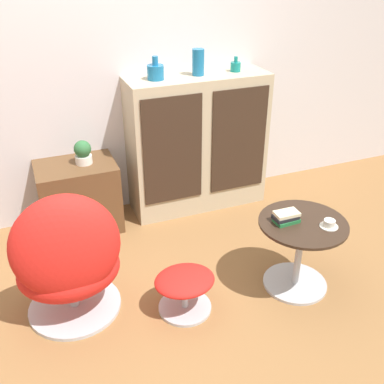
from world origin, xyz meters
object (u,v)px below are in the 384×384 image
(vase_inner_left, at_px, (198,62))
(vase_inner_right, at_px, (236,66))
(egg_chair, at_px, (68,260))
(sideboard, at_px, (198,143))
(coffee_table, at_px, (300,248))
(tv_console, at_px, (79,197))
(ottoman, at_px, (185,285))
(vase_leftmost, at_px, (156,72))
(book_stack, at_px, (286,217))
(potted_plant, at_px, (83,152))
(teacup, at_px, (329,224))

(vase_inner_left, distance_m, vase_inner_right, 0.32)
(vase_inner_left, bearing_deg, egg_chair, -140.78)
(sideboard, distance_m, coffee_table, 1.30)
(tv_console, bearing_deg, ottoman, -69.69)
(tv_console, relative_size, vase_leftmost, 3.49)
(ottoman, height_order, vase_inner_right, vase_inner_right)
(tv_console, relative_size, egg_chair, 0.69)
(vase_leftmost, bearing_deg, sideboard, -0.66)
(egg_chair, xyz_separation_m, vase_leftmost, (0.88, 0.99, 0.78))
(vase_leftmost, bearing_deg, vase_inner_right, 0.00)
(sideboard, relative_size, book_stack, 7.00)
(potted_plant, relative_size, book_stack, 1.13)
(egg_chair, bearing_deg, potted_plant, 74.04)
(coffee_table, height_order, vase_inner_left, vase_inner_left)
(vase_inner_right, height_order, book_stack, vase_inner_right)
(tv_console, xyz_separation_m, book_stack, (1.11, -1.20, 0.25))
(vase_inner_right, relative_size, teacup, 1.02)
(vase_inner_left, bearing_deg, potted_plant, -178.59)
(egg_chair, distance_m, vase_inner_left, 1.77)
(sideboard, height_order, coffee_table, sideboard)
(teacup, bearing_deg, vase_inner_left, 102.75)
(sideboard, height_order, vase_inner_right, vase_inner_right)
(egg_chair, relative_size, vase_inner_right, 7.51)
(vase_leftmost, distance_m, potted_plant, 0.81)
(vase_leftmost, distance_m, vase_inner_left, 0.34)
(coffee_table, height_order, book_stack, book_stack)
(book_stack, bearing_deg, tv_console, 132.82)
(sideboard, relative_size, potted_plant, 6.22)
(vase_leftmost, distance_m, teacup, 1.66)
(coffee_table, bearing_deg, sideboard, 98.90)
(tv_console, relative_size, vase_inner_right, 5.16)
(vase_inner_right, relative_size, potted_plant, 0.64)
(egg_chair, relative_size, ottoman, 2.32)
(coffee_table, height_order, vase_leftmost, vase_leftmost)
(egg_chair, xyz_separation_m, teacup, (1.53, -0.37, 0.11))
(tv_console, xyz_separation_m, coffee_table, (1.21, -1.24, 0.02))
(sideboard, xyz_separation_m, vase_leftmost, (-0.34, 0.00, 0.62))
(vase_inner_left, relative_size, vase_inner_right, 1.70)
(coffee_table, distance_m, potted_plant, 1.72)
(vase_inner_left, xyz_separation_m, potted_plant, (-0.94, -0.02, -0.58))
(vase_leftmost, bearing_deg, vase_inner_left, 0.00)
(vase_leftmost, height_order, teacup, vase_leftmost)
(egg_chair, distance_m, coffee_table, 1.44)
(egg_chair, relative_size, coffee_table, 1.56)
(teacup, bearing_deg, book_stack, 145.70)
(sideboard, bearing_deg, tv_console, -178.86)
(tv_console, xyz_separation_m, teacup, (1.32, -1.34, 0.24))
(sideboard, relative_size, egg_chair, 1.30)
(vase_leftmost, bearing_deg, book_stack, -70.35)
(vase_leftmost, height_order, book_stack, vase_leftmost)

